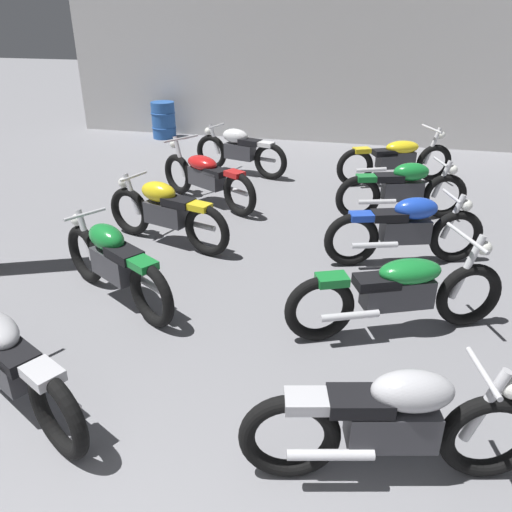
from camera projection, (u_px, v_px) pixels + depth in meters
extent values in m
cube|color=#BCBAB7|center=(339.00, 61.00, 11.42)|extent=(12.88, 0.24, 3.60)
torus|color=black|center=(58.00, 415.00, 3.52)|extent=(0.65, 0.40, 0.67)
cube|color=#38383D|center=(4.00, 359.00, 3.92)|extent=(0.70, 0.52, 0.28)
cube|color=black|center=(14.00, 355.00, 3.73)|extent=(0.47, 0.40, 0.10)
cube|color=#B7B7BC|center=(43.00, 374.00, 3.45)|extent=(0.34, 0.31, 0.08)
cylinder|color=silver|center=(57.00, 391.00, 3.76)|extent=(0.52, 0.31, 0.07)
torus|color=black|center=(85.00, 254.00, 5.82)|extent=(0.63, 0.44, 0.67)
torus|color=black|center=(151.00, 295.00, 4.99)|extent=(0.63, 0.44, 0.67)
cylinder|color=silver|center=(86.00, 235.00, 5.66)|extent=(0.24, 0.19, 0.56)
cube|color=#38383D|center=(115.00, 264.00, 5.36)|extent=(0.61, 0.50, 0.28)
ellipsoid|color=#197F33|center=(106.00, 237.00, 5.30)|extent=(0.59, 0.51, 0.26)
cube|color=black|center=(124.00, 254.00, 5.14)|extent=(0.47, 0.41, 0.10)
cube|color=#197F33|center=(143.00, 264.00, 4.92)|extent=(0.34, 0.32, 0.08)
cylinder|color=silver|center=(85.00, 214.00, 5.51)|extent=(0.28, 0.43, 0.04)
sphere|color=white|center=(77.00, 220.00, 5.69)|extent=(0.14, 0.14, 0.14)
cylinder|color=silver|center=(148.00, 283.00, 5.24)|extent=(0.51, 0.34, 0.07)
torus|color=black|center=(130.00, 212.00, 7.04)|extent=(0.67, 0.30, 0.67)
torus|color=black|center=(207.00, 231.00, 6.44)|extent=(0.67, 0.30, 0.67)
cylinder|color=silver|center=(132.00, 194.00, 6.89)|extent=(0.25, 0.14, 0.56)
cube|color=#38383D|center=(166.00, 213.00, 6.70)|extent=(0.62, 0.40, 0.28)
ellipsoid|color=yellow|center=(158.00, 192.00, 6.62)|extent=(0.58, 0.42, 0.26)
cube|color=black|center=(178.00, 202.00, 6.51)|extent=(0.45, 0.35, 0.10)
cube|color=yellow|center=(199.00, 207.00, 6.36)|extent=(0.33, 0.27, 0.08)
cylinder|color=silver|center=(134.00, 176.00, 6.75)|extent=(0.18, 0.47, 0.04)
sphere|color=white|center=(123.00, 183.00, 6.90)|extent=(0.14, 0.14, 0.14)
cylinder|color=silver|center=(197.00, 225.00, 6.66)|extent=(0.55, 0.23, 0.07)
torus|color=black|center=(178.00, 174.00, 8.63)|extent=(0.63, 0.44, 0.67)
torus|color=black|center=(240.00, 195.00, 7.68)|extent=(0.63, 0.44, 0.67)
cylinder|color=silver|center=(180.00, 157.00, 8.45)|extent=(0.27, 0.20, 0.66)
cube|color=#38383D|center=(207.00, 178.00, 8.12)|extent=(0.69, 0.54, 0.28)
ellipsoid|color=red|center=(202.00, 163.00, 8.08)|extent=(0.68, 0.58, 0.22)
cube|color=black|center=(216.00, 172.00, 7.92)|extent=(0.47, 0.41, 0.10)
cube|color=red|center=(235.00, 174.00, 7.62)|extent=(0.34, 0.32, 0.08)
cylinder|color=silver|center=(181.00, 139.00, 8.28)|extent=(0.38, 0.60, 0.04)
sphere|color=white|center=(174.00, 144.00, 8.46)|extent=(0.14, 0.14, 0.14)
cylinder|color=silver|center=(235.00, 190.00, 7.93)|extent=(0.51, 0.34, 0.07)
torus|color=black|center=(212.00, 152.00, 9.95)|extent=(0.67, 0.29, 0.67)
torus|color=black|center=(270.00, 161.00, 9.36)|extent=(0.67, 0.29, 0.67)
cylinder|color=silver|center=(214.00, 139.00, 9.80)|extent=(0.25, 0.13, 0.56)
cube|color=#38383D|center=(240.00, 151.00, 9.61)|extent=(0.62, 0.39, 0.28)
ellipsoid|color=white|center=(235.00, 136.00, 9.53)|extent=(0.58, 0.41, 0.26)
cube|color=black|center=(250.00, 142.00, 9.43)|extent=(0.45, 0.34, 0.10)
cube|color=white|center=(266.00, 144.00, 9.28)|extent=(0.32, 0.27, 0.08)
cylinder|color=silver|center=(217.00, 126.00, 9.66)|extent=(0.17, 0.47, 0.04)
sphere|color=white|center=(208.00, 131.00, 9.80)|extent=(0.14, 0.14, 0.14)
cylinder|color=silver|center=(262.00, 159.00, 9.58)|extent=(0.55, 0.22, 0.07)
torus|color=black|center=(489.00, 437.00, 3.34)|extent=(0.68, 0.27, 0.67)
torus|color=black|center=(290.00, 437.00, 3.34)|extent=(0.68, 0.27, 0.67)
cylinder|color=silver|center=(485.00, 406.00, 3.22)|extent=(0.25, 0.13, 0.56)
cube|color=#38383D|center=(391.00, 425.00, 3.29)|extent=(0.61, 0.37, 0.28)
ellipsoid|color=#B7B7BC|center=(413.00, 391.00, 3.17)|extent=(0.57, 0.40, 0.26)
cube|color=black|center=(360.00, 401.00, 3.21)|extent=(0.45, 0.33, 0.10)
cube|color=#B7B7BC|center=(307.00, 401.00, 3.21)|extent=(0.32, 0.26, 0.08)
cylinder|color=silver|center=(483.00, 372.00, 3.11)|extent=(0.15, 0.47, 0.04)
sphere|color=white|center=(512.00, 388.00, 3.16)|extent=(0.14, 0.14, 0.14)
cylinder|color=silver|center=(330.00, 455.00, 3.23)|extent=(0.55, 0.20, 0.07)
torus|color=black|center=(469.00, 295.00, 4.99)|extent=(0.66, 0.37, 0.67)
torus|color=black|center=(320.00, 309.00, 4.76)|extent=(0.66, 0.37, 0.67)
cylinder|color=silver|center=(467.00, 267.00, 4.84)|extent=(0.28, 0.17, 0.66)
cube|color=#38383D|center=(397.00, 293.00, 4.83)|extent=(0.70, 0.49, 0.28)
ellipsoid|color=#197F33|center=(410.00, 271.00, 4.75)|extent=(0.68, 0.53, 0.22)
cube|color=black|center=(377.00, 282.00, 4.73)|extent=(0.46, 0.38, 0.10)
cube|color=#197F33|center=(332.00, 280.00, 4.64)|extent=(0.34, 0.30, 0.08)
cylinder|color=silver|center=(467.00, 238.00, 4.70)|extent=(0.31, 0.64, 0.04)
sphere|color=white|center=(484.00, 248.00, 4.78)|extent=(0.14, 0.14, 0.14)
cylinder|color=silver|center=(350.00, 316.00, 4.69)|extent=(0.53, 0.29, 0.07)
torus|color=black|center=(456.00, 236.00, 6.27)|extent=(0.67, 0.32, 0.67)
torus|color=black|center=(351.00, 240.00, 6.18)|extent=(0.67, 0.32, 0.67)
cylinder|color=silver|center=(453.00, 217.00, 6.16)|extent=(0.25, 0.14, 0.56)
cube|color=#38383D|center=(405.00, 231.00, 6.18)|extent=(0.62, 0.41, 0.28)
ellipsoid|color=blue|center=(416.00, 208.00, 6.07)|extent=(0.58, 0.43, 0.26)
cube|color=black|center=(389.00, 216.00, 6.08)|extent=(0.46, 0.35, 0.10)
cube|color=blue|center=(362.00, 216.00, 6.06)|extent=(0.33, 0.28, 0.08)
cylinder|color=silver|center=(452.00, 196.00, 6.04)|extent=(0.19, 0.47, 0.04)
sphere|color=white|center=(466.00, 205.00, 6.11)|extent=(0.14, 0.14, 0.14)
cylinder|color=silver|center=(375.00, 245.00, 6.09)|extent=(0.54, 0.24, 0.07)
torus|color=black|center=(444.00, 196.00, 7.62)|extent=(0.67, 0.31, 0.67)
torus|color=black|center=(358.00, 198.00, 7.55)|extent=(0.67, 0.31, 0.67)
cylinder|color=silver|center=(442.00, 179.00, 7.51)|extent=(0.25, 0.14, 0.56)
cube|color=#38383D|center=(402.00, 190.00, 7.55)|extent=(0.62, 0.40, 0.28)
ellipsoid|color=#197F33|center=(411.00, 172.00, 7.43)|extent=(0.58, 0.42, 0.26)
cube|color=black|center=(389.00, 178.00, 7.45)|extent=(0.45, 0.35, 0.10)
cube|color=#197F33|center=(367.00, 178.00, 7.43)|extent=(0.33, 0.27, 0.08)
cylinder|color=silver|center=(441.00, 162.00, 7.39)|extent=(0.18, 0.47, 0.04)
sphere|color=white|center=(453.00, 170.00, 7.45)|extent=(0.14, 0.14, 0.14)
cylinder|color=silver|center=(377.00, 202.00, 7.46)|extent=(0.55, 0.23, 0.07)
torus|color=black|center=(434.00, 163.00, 9.26)|extent=(0.65, 0.38, 0.67)
torus|color=black|center=(355.00, 167.00, 9.00)|extent=(0.65, 0.38, 0.67)
cylinder|color=silver|center=(432.00, 146.00, 9.11)|extent=(0.28, 0.18, 0.66)
cube|color=#38383D|center=(396.00, 160.00, 9.08)|extent=(0.70, 0.50, 0.28)
ellipsoid|color=yellow|center=(402.00, 147.00, 9.01)|extent=(0.68, 0.54, 0.22)
cube|color=black|center=(385.00, 152.00, 8.99)|extent=(0.46, 0.39, 0.10)
cube|color=yellow|center=(362.00, 150.00, 8.89)|extent=(0.34, 0.30, 0.08)
cylinder|color=silver|center=(432.00, 129.00, 8.96)|extent=(0.32, 0.63, 0.04)
sphere|color=white|center=(441.00, 135.00, 9.05)|extent=(0.14, 0.14, 0.14)
cylinder|color=silver|center=(371.00, 170.00, 8.94)|extent=(0.53, 0.29, 0.07)
cylinder|color=#23519E|center=(164.00, 120.00, 12.37)|extent=(0.56, 0.56, 0.85)
torus|color=#23519E|center=(163.00, 113.00, 12.29)|extent=(0.59, 0.59, 0.03)
torus|color=#23519E|center=(164.00, 127.00, 12.44)|extent=(0.59, 0.59, 0.03)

